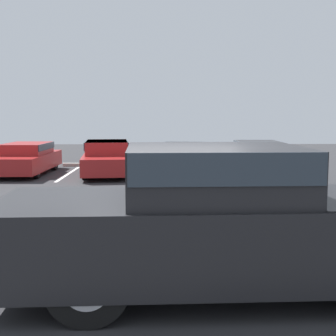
% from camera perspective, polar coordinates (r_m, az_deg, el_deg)
% --- Properties ---
extents(ground_plane, '(60.00, 60.00, 0.00)m').
position_cam_1_polar(ground_plane, '(6.79, -1.24, -13.48)').
color(ground_plane, '#2D2D30').
extents(stall_stripe_b, '(0.12, 4.67, 0.01)m').
position_cam_1_polar(stall_stripe_b, '(18.75, -12.03, -0.68)').
color(stall_stripe_b, white).
rests_on(stall_stripe_b, ground_plane).
extents(stall_stripe_c, '(0.12, 4.67, 0.01)m').
position_cam_1_polar(stall_stripe_c, '(18.41, -2.85, -0.68)').
color(stall_stripe_c, white).
rests_on(stall_stripe_c, ground_plane).
extents(stall_stripe_d, '(0.12, 4.67, 0.01)m').
position_cam_1_polar(stall_stripe_d, '(18.55, 6.42, -0.65)').
color(stall_stripe_d, white).
rests_on(stall_stripe_d, ground_plane).
extents(stall_stripe_e, '(0.12, 4.67, 0.01)m').
position_cam_1_polar(stall_stripe_e, '(19.17, 15.33, -0.61)').
color(stall_stripe_e, white).
rests_on(stall_stripe_e, ground_plane).
extents(pickup_truck, '(6.18, 2.27, 1.92)m').
position_cam_1_polar(pickup_truck, '(6.13, 8.57, -6.35)').
color(pickup_truck, black).
rests_on(pickup_truck, ground_plane).
extents(parked_sedan_a, '(1.82, 4.47, 1.20)m').
position_cam_1_polar(parked_sedan_a, '(19.06, -16.84, 1.23)').
color(parked_sedan_a, maroon).
rests_on(parked_sedan_a, ground_plane).
extents(parked_sedan_b, '(2.25, 4.90, 1.29)m').
position_cam_1_polar(parked_sedan_b, '(18.30, -7.46, 1.39)').
color(parked_sedan_b, maroon).
rests_on(parked_sedan_b, ground_plane).
extents(parked_sedan_c, '(2.01, 4.74, 1.17)m').
position_cam_1_polar(parked_sedan_c, '(18.46, 2.14, 1.32)').
color(parked_sedan_c, gray).
rests_on(parked_sedan_c, ground_plane).
extents(parked_sedan_d, '(1.86, 4.57, 1.26)m').
position_cam_1_polar(parked_sedan_d, '(18.69, 11.02, 1.38)').
color(parked_sedan_d, '#232326').
rests_on(parked_sedan_d, ground_plane).
extents(wheel_stop_curb, '(1.99, 0.20, 0.14)m').
position_cam_1_polar(wheel_stop_curb, '(21.30, -10.05, 0.40)').
color(wheel_stop_curb, '#B7B2A8').
rests_on(wheel_stop_curb, ground_plane).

